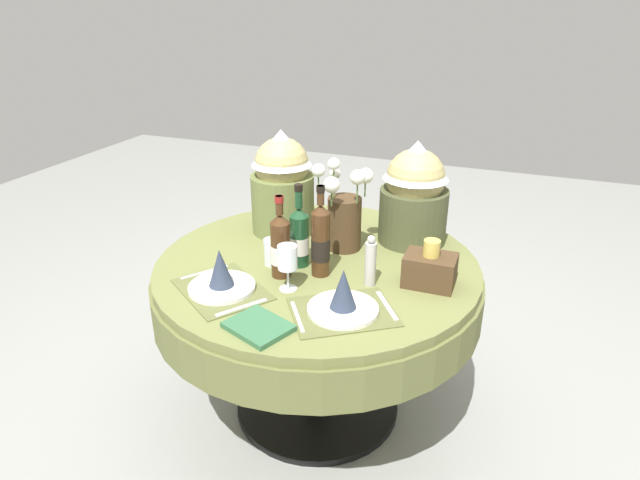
# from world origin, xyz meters

# --- Properties ---
(ground) EXTENTS (8.00, 8.00, 0.00)m
(ground) POSITION_xyz_m (0.00, 0.00, 0.00)
(ground) COLOR gray
(dining_table) EXTENTS (1.31, 1.31, 0.73)m
(dining_table) POSITION_xyz_m (0.00, 0.00, 0.59)
(dining_table) COLOR olive
(dining_table) RESTS_ON ground
(place_setting_left) EXTENTS (0.43, 0.41, 0.16)m
(place_setting_left) POSITION_xyz_m (-0.24, -0.34, 0.77)
(place_setting_left) COLOR brown
(place_setting_left) RESTS_ON dining_table
(place_setting_right) EXTENTS (0.43, 0.41, 0.16)m
(place_setting_right) POSITION_xyz_m (0.22, -0.32, 0.77)
(place_setting_right) COLOR brown
(place_setting_right) RESTS_ON dining_table
(flower_vase) EXTENTS (0.22, 0.21, 0.39)m
(flower_vase) POSITION_xyz_m (0.06, 0.15, 0.88)
(flower_vase) COLOR #47331E
(flower_vase) RESTS_ON dining_table
(wine_bottle_left) EXTENTS (0.07, 0.07, 0.35)m
(wine_bottle_left) POSITION_xyz_m (0.05, -0.09, 0.87)
(wine_bottle_left) COLOR #422814
(wine_bottle_left) RESTS_ON dining_table
(wine_bottle_centre) EXTENTS (0.08, 0.08, 0.33)m
(wine_bottle_centre) POSITION_xyz_m (-0.05, -0.05, 0.85)
(wine_bottle_centre) COLOR #194223
(wine_bottle_centre) RESTS_ON dining_table
(wine_bottle_rear) EXTENTS (0.08, 0.08, 0.32)m
(wine_bottle_rear) POSITION_xyz_m (-0.08, -0.16, 0.85)
(wine_bottle_rear) COLOR #422814
(wine_bottle_rear) RESTS_ON dining_table
(wine_glass_left) EXTENTS (0.07, 0.07, 0.17)m
(wine_glass_left) POSITION_xyz_m (-0.02, -0.25, 0.85)
(wine_glass_left) COLOR silver
(wine_glass_left) RESTS_ON dining_table
(tumbler_mid) EXTENTS (0.07, 0.07, 0.11)m
(tumbler_mid) POSITION_xyz_m (-0.15, -0.08, 0.78)
(tumbler_mid) COLOR silver
(tumbler_mid) RESTS_ON dining_table
(pepper_mill) EXTENTS (0.04, 0.04, 0.20)m
(pepper_mill) POSITION_xyz_m (0.25, -0.11, 0.82)
(pepper_mill) COLOR #B7B2AD
(pepper_mill) RESTS_ON dining_table
(book_on_table) EXTENTS (0.24, 0.22, 0.02)m
(book_on_table) POSITION_xyz_m (0.00, -0.52, 0.74)
(book_on_table) COLOR #336642
(book_on_table) RESTS_ON dining_table
(gift_tub_back_left) EXTENTS (0.28, 0.28, 0.46)m
(gift_tub_back_left) POSITION_xyz_m (-0.26, 0.24, 0.97)
(gift_tub_back_left) COLOR olive
(gift_tub_back_left) RESTS_ON dining_table
(gift_tub_back_right) EXTENTS (0.29, 0.29, 0.44)m
(gift_tub_back_right) POSITION_xyz_m (0.30, 0.33, 0.96)
(gift_tub_back_right) COLOR #474C2D
(gift_tub_back_right) RESTS_ON dining_table
(woven_basket_side_right) EXTENTS (0.18, 0.13, 0.18)m
(woven_basket_side_right) POSITION_xyz_m (0.45, -0.03, 0.79)
(woven_basket_side_right) COLOR #47331E
(woven_basket_side_right) RESTS_ON dining_table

